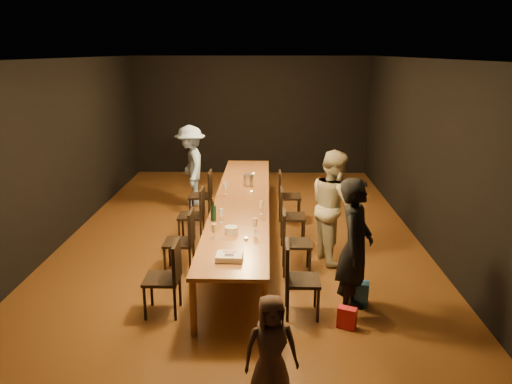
{
  "coord_description": "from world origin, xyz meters",
  "views": [
    {
      "loc": [
        0.42,
        -7.89,
        3.11
      ],
      "look_at": [
        0.25,
        -0.44,
        1.0
      ],
      "focal_mm": 35.0,
      "sensor_mm": 36.0,
      "label": 1
    }
  ],
  "objects_px": {
    "table": "(242,202)",
    "ice_bucket": "(248,180)",
    "chair_left_2": "(191,215)",
    "birthday_cake": "(229,257)",
    "chair_right_2": "(293,216)",
    "chair_left_1": "(179,242)",
    "chair_right_0": "(302,279)",
    "chair_right_3": "(290,196)",
    "champagne_bottle": "(213,210)",
    "chair_left_3": "(200,195)",
    "chair_right_1": "(297,243)",
    "woman_birthday": "(355,248)",
    "plate_stack": "(231,230)",
    "man_blue": "(191,166)",
    "chair_left_0": "(162,278)",
    "child": "(271,348)"
  },
  "relations": [
    {
      "from": "plate_stack",
      "to": "birthday_cake",
      "type": "bearing_deg",
      "value": -87.23
    },
    {
      "from": "chair_right_1",
      "to": "child",
      "type": "relative_size",
      "value": 0.91
    },
    {
      "from": "plate_stack",
      "to": "chair_left_3",
      "type": "bearing_deg",
      "value": 105.65
    },
    {
      "from": "table",
      "to": "chair_right_0",
      "type": "distance_m",
      "value": 2.56
    },
    {
      "from": "chair_left_0",
      "to": "woman_birthday",
      "type": "bearing_deg",
      "value": -88.91
    },
    {
      "from": "birthday_cake",
      "to": "champagne_bottle",
      "type": "distance_m",
      "value": 1.43
    },
    {
      "from": "table",
      "to": "chair_right_3",
      "type": "bearing_deg",
      "value": 54.69
    },
    {
      "from": "ice_bucket",
      "to": "chair_right_3",
      "type": "bearing_deg",
      "value": 21.44
    },
    {
      "from": "chair_left_3",
      "to": "plate_stack",
      "type": "relative_size",
      "value": 5.23
    },
    {
      "from": "table",
      "to": "chair_left_3",
      "type": "distance_m",
      "value": 1.49
    },
    {
      "from": "chair_right_0",
      "to": "man_blue",
      "type": "bearing_deg",
      "value": -155.87
    },
    {
      "from": "chair_right_0",
      "to": "champagne_bottle",
      "type": "bearing_deg",
      "value": -137.35
    },
    {
      "from": "chair_right_3",
      "to": "chair_right_2",
      "type": "bearing_deg",
      "value": -0.0
    },
    {
      "from": "chair_right_2",
      "to": "woman_birthday",
      "type": "height_order",
      "value": "woman_birthday"
    },
    {
      "from": "chair_left_1",
      "to": "chair_left_2",
      "type": "distance_m",
      "value": 1.2
    },
    {
      "from": "chair_right_2",
      "to": "chair_left_1",
      "type": "bearing_deg",
      "value": -54.78
    },
    {
      "from": "chair_left_1",
      "to": "child",
      "type": "xyz_separation_m",
      "value": [
        1.31,
        -2.72,
        0.05
      ]
    },
    {
      "from": "chair_right_1",
      "to": "man_blue",
      "type": "xyz_separation_m",
      "value": [
        -2.0,
        3.26,
        0.37
      ]
    },
    {
      "from": "champagne_bottle",
      "to": "chair_left_3",
      "type": "bearing_deg",
      "value": 102.28
    },
    {
      "from": "table",
      "to": "chair_left_1",
      "type": "bearing_deg",
      "value": -125.31
    },
    {
      "from": "table",
      "to": "chair_right_0",
      "type": "bearing_deg",
      "value": -70.5
    },
    {
      "from": "chair_left_2",
      "to": "birthday_cake",
      "type": "xyz_separation_m",
      "value": [
        0.83,
        -2.48,
        0.32
      ]
    },
    {
      "from": "chair_right_3",
      "to": "ice_bucket",
      "type": "height_order",
      "value": "ice_bucket"
    },
    {
      "from": "chair_right_2",
      "to": "chair_left_1",
      "type": "height_order",
      "value": "same"
    },
    {
      "from": "chair_right_1",
      "to": "chair_left_3",
      "type": "height_order",
      "value": "same"
    },
    {
      "from": "table",
      "to": "chair_left_0",
      "type": "bearing_deg",
      "value": -109.5
    },
    {
      "from": "chair_left_2",
      "to": "chair_left_3",
      "type": "height_order",
      "value": "same"
    },
    {
      "from": "chair_left_2",
      "to": "woman_birthday",
      "type": "distance_m",
      "value": 3.33
    },
    {
      "from": "chair_right_0",
      "to": "birthday_cake",
      "type": "distance_m",
      "value": 0.93
    },
    {
      "from": "ice_bucket",
      "to": "woman_birthday",
      "type": "bearing_deg",
      "value": -66.84
    },
    {
      "from": "chair_right_2",
      "to": "chair_left_0",
      "type": "distance_m",
      "value": 2.94
    },
    {
      "from": "chair_right_0",
      "to": "chair_right_3",
      "type": "bearing_deg",
      "value": 180.0
    },
    {
      "from": "chair_right_1",
      "to": "chair_left_3",
      "type": "distance_m",
      "value": 2.94
    },
    {
      "from": "chair_left_3",
      "to": "chair_right_3",
      "type": "bearing_deg",
      "value": -90.0
    },
    {
      "from": "chair_right_3",
      "to": "man_blue",
      "type": "relative_size",
      "value": 0.56
    },
    {
      "from": "chair_right_0",
      "to": "chair_left_2",
      "type": "distance_m",
      "value": 2.94
    },
    {
      "from": "child",
      "to": "man_blue",
      "type": "bearing_deg",
      "value": 95.36
    },
    {
      "from": "birthday_cake",
      "to": "champagne_bottle",
      "type": "xyz_separation_m",
      "value": [
        -0.33,
        1.38,
        0.13
      ]
    },
    {
      "from": "chair_right_1",
      "to": "plate_stack",
      "type": "relative_size",
      "value": 5.23
    },
    {
      "from": "chair_right_3",
      "to": "chair_left_3",
      "type": "distance_m",
      "value": 1.7
    },
    {
      "from": "table",
      "to": "ice_bucket",
      "type": "height_order",
      "value": "ice_bucket"
    },
    {
      "from": "table",
      "to": "chair_left_1",
      "type": "relative_size",
      "value": 6.45
    },
    {
      "from": "chair_right_3",
      "to": "plate_stack",
      "type": "bearing_deg",
      "value": -17.88
    },
    {
      "from": "man_blue",
      "to": "ice_bucket",
      "type": "distance_m",
      "value": 1.69
    },
    {
      "from": "man_blue",
      "to": "birthday_cake",
      "type": "relative_size",
      "value": 5.23
    },
    {
      "from": "chair_left_2",
      "to": "ice_bucket",
      "type": "height_order",
      "value": "ice_bucket"
    },
    {
      "from": "chair_right_2",
      "to": "chair_left_2",
      "type": "bearing_deg",
      "value": -90.0
    },
    {
      "from": "chair_left_0",
      "to": "chair_right_3",
      "type": "bearing_deg",
      "value": -25.28
    },
    {
      "from": "chair_left_1",
      "to": "woman_birthday",
      "type": "bearing_deg",
      "value": -116.52
    },
    {
      "from": "chair_right_3",
      "to": "child",
      "type": "relative_size",
      "value": 0.91
    }
  ]
}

